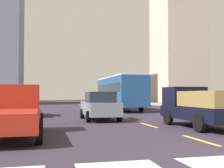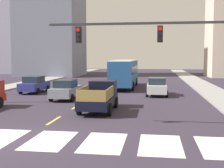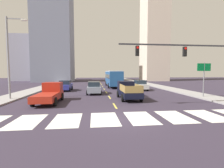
% 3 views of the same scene
% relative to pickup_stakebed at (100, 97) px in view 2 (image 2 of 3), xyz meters
% --- Properties ---
extents(ground_plane, '(160.00, 160.00, 0.00)m').
position_rel_pickup_stakebed_xyz_m(ground_plane, '(-2.03, -7.84, -0.94)').
color(ground_plane, '#302937').
extents(sidewalk_right, '(3.07, 110.00, 0.15)m').
position_rel_pickup_stakebed_xyz_m(sidewalk_right, '(9.73, 10.16, -0.86)').
color(sidewalk_right, gray).
rests_on(sidewalk_right, ground).
extents(crosswalk_stripe_4, '(1.79, 3.18, 0.01)m').
position_rel_pickup_stakebed_xyz_m(crosswalk_stripe_4, '(-0.81, -7.84, -0.93)').
color(crosswalk_stripe_4, silver).
rests_on(crosswalk_stripe_4, ground).
extents(crosswalk_stripe_5, '(1.79, 3.18, 0.01)m').
position_rel_pickup_stakebed_xyz_m(crosswalk_stripe_5, '(1.62, -7.84, -0.93)').
color(crosswalk_stripe_5, silver).
rests_on(crosswalk_stripe_5, ground).
extents(crosswalk_stripe_6, '(1.79, 3.18, 0.01)m').
position_rel_pickup_stakebed_xyz_m(crosswalk_stripe_6, '(4.05, -7.84, -0.93)').
color(crosswalk_stripe_6, silver).
rests_on(crosswalk_stripe_6, ground).
extents(crosswalk_stripe_7, '(1.79, 3.18, 0.01)m').
position_rel_pickup_stakebed_xyz_m(crosswalk_stripe_7, '(6.47, -7.84, -0.93)').
color(crosswalk_stripe_7, silver).
rests_on(crosswalk_stripe_7, ground).
extents(lane_dash_0, '(0.16, 2.40, 0.01)m').
position_rel_pickup_stakebed_xyz_m(lane_dash_0, '(-2.03, -3.84, -0.93)').
color(lane_dash_0, gold).
rests_on(lane_dash_0, ground).
extents(lane_dash_1, '(0.16, 2.40, 0.01)m').
position_rel_pickup_stakebed_xyz_m(lane_dash_1, '(-2.03, 1.16, -0.93)').
color(lane_dash_1, gold).
rests_on(lane_dash_1, ground).
extents(lane_dash_2, '(0.16, 2.40, 0.01)m').
position_rel_pickup_stakebed_xyz_m(lane_dash_2, '(-2.03, 6.16, -0.93)').
color(lane_dash_2, gold).
rests_on(lane_dash_2, ground).
extents(lane_dash_3, '(0.16, 2.40, 0.01)m').
position_rel_pickup_stakebed_xyz_m(lane_dash_3, '(-2.03, 11.16, -0.93)').
color(lane_dash_3, gold).
rests_on(lane_dash_3, ground).
extents(lane_dash_4, '(0.16, 2.40, 0.01)m').
position_rel_pickup_stakebed_xyz_m(lane_dash_4, '(-2.03, 16.16, -0.93)').
color(lane_dash_4, gold).
rests_on(lane_dash_4, ground).
extents(lane_dash_5, '(0.16, 2.40, 0.01)m').
position_rel_pickup_stakebed_xyz_m(lane_dash_5, '(-2.03, 21.16, -0.93)').
color(lane_dash_5, gold).
rests_on(lane_dash_5, ground).
extents(lane_dash_6, '(0.16, 2.40, 0.01)m').
position_rel_pickup_stakebed_xyz_m(lane_dash_6, '(-2.03, 26.16, -0.93)').
color(lane_dash_6, gold).
rests_on(lane_dash_6, ground).
extents(lane_dash_7, '(0.16, 2.40, 0.01)m').
position_rel_pickup_stakebed_xyz_m(lane_dash_7, '(-2.03, 31.16, -0.93)').
color(lane_dash_7, gold).
rests_on(lane_dash_7, ground).
extents(pickup_stakebed, '(2.18, 5.20, 1.96)m').
position_rel_pickup_stakebed_xyz_m(pickup_stakebed, '(0.00, 0.00, 0.00)').
color(pickup_stakebed, black).
rests_on(pickup_stakebed, ground).
extents(city_bus, '(2.72, 10.80, 3.32)m').
position_rel_pickup_stakebed_xyz_m(city_bus, '(0.14, 15.30, 1.02)').
color(city_bus, '#214E86').
rests_on(city_bus, ground).
extents(sedan_mid, '(2.02, 4.40, 1.72)m').
position_rel_pickup_stakebed_xyz_m(sedan_mid, '(-8.59, 8.96, -0.08)').
color(sedan_mid, navy).
rests_on(sedan_mid, ground).
extents(sedan_near_left, '(2.02, 4.40, 1.72)m').
position_rel_pickup_stakebed_xyz_m(sedan_near_left, '(3.97, 8.61, -0.08)').
color(sedan_near_left, silver).
rests_on(sedan_near_left, ground).
extents(sedan_far, '(2.02, 4.40, 1.72)m').
position_rel_pickup_stakebed_xyz_m(sedan_far, '(-3.90, 4.70, -0.08)').
color(sedan_far, gray).
rests_on(sedan_far, ground).
extents(traffic_signal_gantry, '(10.72, 0.27, 6.00)m').
position_rel_pickup_stakebed_xyz_m(traffic_signal_gantry, '(5.26, -4.78, 3.33)').
color(traffic_signal_gantry, '#2D2D33').
rests_on(traffic_signal_gantry, ground).
extents(block_mid_left, '(11.56, 7.02, 16.14)m').
position_rel_pickup_stakebed_xyz_m(block_mid_left, '(-27.20, 43.66, 7.13)').
color(block_mid_left, '#9291A2').
rests_on(block_mid_left, ground).
extents(block_mid_right, '(11.50, 11.26, 28.96)m').
position_rel_pickup_stakebed_xyz_m(block_mid_right, '(-16.58, 36.79, 13.54)').
color(block_mid_right, slate).
rests_on(block_mid_right, ground).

